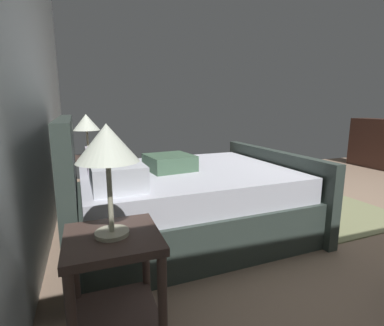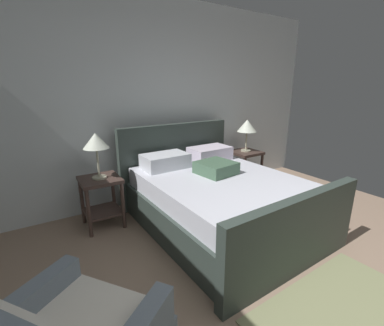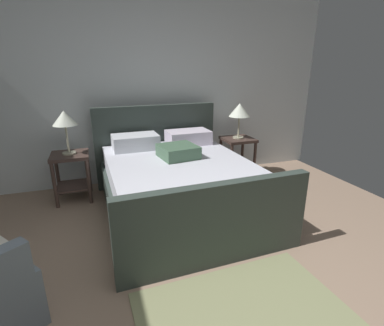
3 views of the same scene
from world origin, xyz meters
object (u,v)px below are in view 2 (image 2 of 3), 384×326
at_px(table_lamp_right, 247,126).
at_px(table_lamp_left, 96,142).
at_px(nightstand_right, 245,163).
at_px(nightstand_left, 101,194).
at_px(bed, 218,198).

relative_size(table_lamp_right, table_lamp_left, 0.97).
bearing_deg(nightstand_right, table_lamp_right, 90.00).
distance_m(nightstand_right, nightstand_left, 2.33).
bearing_deg(table_lamp_left, nightstand_right, 1.74).
xyz_separation_m(table_lamp_right, nightstand_left, (-2.33, -0.07, -0.60)).
bearing_deg(bed, nightstand_left, 148.37).
bearing_deg(table_lamp_left, bed, -31.63).
distance_m(nightstand_right, table_lamp_left, 2.41).
distance_m(table_lamp_right, table_lamp_left, 2.33).
xyz_separation_m(nightstand_right, table_lamp_right, (0.00, 0.00, 0.60)).
xyz_separation_m(bed, table_lamp_left, (-1.16, 0.72, 0.67)).
distance_m(nightstand_right, table_lamp_right, 0.60).
xyz_separation_m(nightstand_left, table_lamp_left, (-0.00, 0.00, 0.62)).
bearing_deg(nightstand_right, bed, -145.96).
height_order(bed, table_lamp_left, table_lamp_left).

